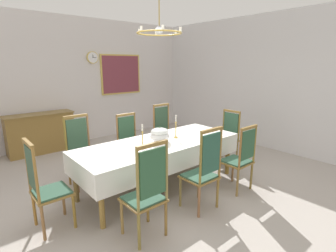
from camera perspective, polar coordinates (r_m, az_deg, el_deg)
ground at (r=4.50m, az=-2.27°, el=-13.01°), size 6.50×6.63×0.04m
back_wall at (r=6.99m, az=-19.93°, el=9.27°), size 6.50×0.08×3.12m
right_wall at (r=6.59m, az=20.95°, el=8.96°), size 0.08×6.63×3.12m
dining_table at (r=4.17m, az=-1.75°, el=-4.46°), size 2.71×1.03×0.77m
tablecloth at (r=4.17m, az=-1.75°, el=-4.51°), size 2.73×1.05×0.33m
chair_south_a at (r=3.01m, az=-4.73°, el=-14.27°), size 0.44×0.42×1.20m
chair_north_a at (r=4.53m, az=-18.66°, el=-5.24°), size 0.44×0.42×1.18m
chair_south_b at (r=3.59m, az=7.85°, el=-9.56°), size 0.44×0.42×1.19m
chair_north_b at (r=4.94m, az=-8.36°, el=-3.48°), size 0.44×0.42×1.08m
chair_south_c at (r=4.24m, az=15.60°, el=-6.74°), size 0.44×0.42×1.08m
chair_north_c at (r=5.42m, az=-0.69°, el=-1.44°), size 0.44×0.42×1.18m
chair_head_west at (r=3.48m, az=-25.59°, el=-11.85°), size 0.42×0.44×1.16m
chair_head_east at (r=5.44m, az=12.88°, el=-2.11°), size 0.42×0.44×1.07m
soup_tureen at (r=4.11m, az=-1.85°, el=-1.90°), size 0.32×0.32×0.25m
candlestick_west at (r=3.91m, az=-5.66°, el=-2.54°), size 0.07×0.07×0.34m
candlestick_east at (r=4.32m, az=1.75°, el=-0.60°), size 0.07×0.07×0.39m
bowl_near_left at (r=4.46m, az=10.10°, el=-2.18°), size 0.17×0.17×0.04m
bowl_near_right at (r=4.54m, az=-2.45°, el=-1.59°), size 0.19×0.19×0.05m
spoon_primary at (r=4.56m, az=10.73°, el=-2.06°), size 0.05×0.18×0.01m
spoon_secondary at (r=4.64m, az=-1.49°, el=-1.55°), size 0.06×0.17×0.01m
sideboard at (r=6.56m, az=-26.32°, el=-1.40°), size 1.44×0.48×0.90m
mounted_clock at (r=7.10m, az=-16.37°, el=14.34°), size 0.30×0.06×0.30m
framed_painting at (r=7.49m, az=-10.35°, el=11.17°), size 1.22×0.05×1.09m
chandelier at (r=3.99m, az=-1.94°, el=20.02°), size 0.68×0.66×0.66m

